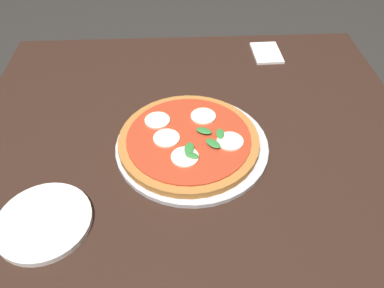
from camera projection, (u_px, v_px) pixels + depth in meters
ground_plane at (195, 287)px, 1.41m from camera, size 6.00×6.00×0.00m
dining_table at (196, 180)px, 0.98m from camera, size 1.19×1.17×0.70m
serving_tray at (192, 145)px, 0.94m from camera, size 0.38×0.38×0.01m
pizza at (189, 140)px, 0.93m from camera, size 0.35×0.35×0.03m
plate_white at (44, 222)px, 0.78m from camera, size 0.20×0.20×0.01m
napkin at (267, 53)px, 1.26m from camera, size 0.13×0.09×0.01m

